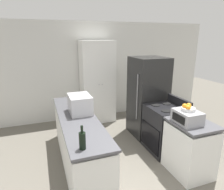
# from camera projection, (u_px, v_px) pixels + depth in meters

# --- Properties ---
(wall_back) EXTENTS (7.00, 0.06, 2.60)m
(wall_back) POSITION_uv_depth(u_px,v_px,m) (92.00, 71.00, 5.47)
(wall_back) COLOR silver
(wall_back) RESTS_ON ground_plane
(counter_left) EXTENTS (0.60, 2.45, 0.91)m
(counter_left) POSITION_uv_depth(u_px,v_px,m) (79.00, 141.00, 3.50)
(counter_left) COLOR silver
(counter_left) RESTS_ON ground_plane
(counter_right) EXTENTS (0.60, 0.72, 0.91)m
(counter_right) POSITION_uv_depth(u_px,v_px,m) (189.00, 149.00, 3.27)
(counter_right) COLOR silver
(counter_right) RESTS_ON ground_plane
(pantry_cabinet) EXTENTS (0.84, 0.60, 2.13)m
(pantry_cabinet) POSITION_uv_depth(u_px,v_px,m) (97.00, 82.00, 5.25)
(pantry_cabinet) COLOR white
(pantry_cabinet) RESTS_ON ground_plane
(stove) EXTENTS (0.66, 0.72, 1.07)m
(stove) POSITION_uv_depth(u_px,v_px,m) (165.00, 129.00, 3.94)
(stove) COLOR black
(stove) RESTS_ON ground_plane
(refrigerator) EXTENTS (0.74, 0.75, 1.79)m
(refrigerator) POSITION_uv_depth(u_px,v_px,m) (148.00, 97.00, 4.52)
(refrigerator) COLOR black
(refrigerator) RESTS_ON ground_plane
(microwave) EXTENTS (0.38, 0.49, 0.32)m
(microwave) POSITION_uv_depth(u_px,v_px,m) (80.00, 104.00, 3.51)
(microwave) COLOR #B2B2B7
(microwave) RESTS_ON counter_left
(wine_bottle) EXTENTS (0.08, 0.08, 0.30)m
(wine_bottle) POSITION_uv_depth(u_px,v_px,m) (82.00, 140.00, 2.37)
(wine_bottle) COLOR black
(wine_bottle) RESTS_ON counter_left
(toaster_oven) EXTENTS (0.33, 0.41, 0.20)m
(toaster_oven) POSITION_uv_depth(u_px,v_px,m) (187.00, 117.00, 3.09)
(toaster_oven) COLOR #939399
(toaster_oven) RESTS_ON counter_right
(fruit_bowl) EXTENTS (0.21, 0.21, 0.11)m
(fruit_bowl) POSITION_uv_depth(u_px,v_px,m) (188.00, 108.00, 3.06)
(fruit_bowl) COLOR silver
(fruit_bowl) RESTS_ON toaster_oven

